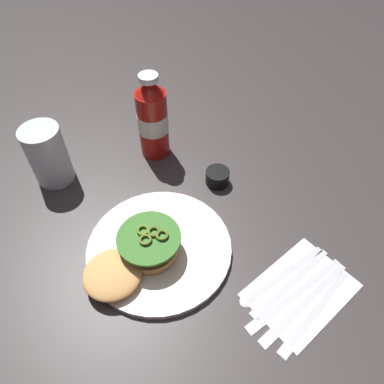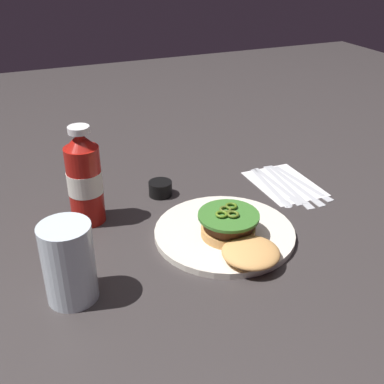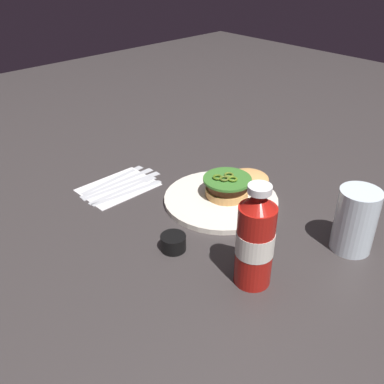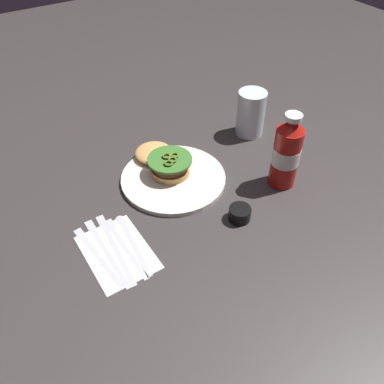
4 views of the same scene
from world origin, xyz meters
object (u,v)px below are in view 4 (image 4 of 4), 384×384
object	(u,v)px
fork_utensil	(122,242)
table_knife	(104,247)
ketchup_bottle	(286,153)
napkin	(117,252)
burger_sandwich	(164,161)
condiment_cup	(240,214)
butter_knife	(113,243)
steak_knife	(95,252)
dinner_plate	(173,178)
spoon_utensil	(129,234)
water_glass	(251,113)

from	to	relation	value
fork_utensil	table_knife	world-z (taller)	same
ketchup_bottle	napkin	xyz separation A→B (m)	(0.02, 0.45, -0.09)
burger_sandwich	fork_utensil	distance (m)	0.27
condiment_cup	butter_knife	xyz separation A→B (m)	(0.09, 0.28, -0.01)
steak_knife	ketchup_bottle	bearing A→B (deg)	-95.11
steak_knife	dinner_plate	bearing A→B (deg)	-66.86
spoon_utensil	butter_knife	distance (m)	0.04
napkin	butter_knife	world-z (taller)	butter_knife
dinner_plate	burger_sandwich	xyz separation A→B (m)	(0.05, -0.00, 0.03)
dinner_plate	butter_knife	xyz separation A→B (m)	(-0.11, 0.22, -0.00)
water_glass	table_knife	world-z (taller)	water_glass
butter_knife	ketchup_bottle	bearing A→B (deg)	-95.81
burger_sandwich	spoon_utensil	bearing A→B (deg)	130.80
ketchup_bottle	condiment_cup	world-z (taller)	ketchup_bottle
spoon_utensil	table_knife	bearing A→B (deg)	92.06
spoon_utensil	fork_utensil	size ratio (longest dim) A/B	0.99
condiment_cup	butter_knife	size ratio (longest dim) A/B	0.24
ketchup_bottle	butter_knife	bearing A→B (deg)	84.19
condiment_cup	table_knife	size ratio (longest dim) A/B	0.24
butter_knife	steak_knife	size ratio (longest dim) A/B	1.12
fork_utensil	steak_knife	world-z (taller)	same
burger_sandwich	steak_knife	bearing A→B (deg)	121.25
spoon_utensil	fork_utensil	bearing A→B (deg)	114.39
water_glass	table_knife	bearing A→B (deg)	107.86
water_glass	steak_knife	xyz separation A→B (m)	(-0.18, 0.57, -0.06)
water_glass	steak_knife	size ratio (longest dim) A/B	0.68
condiment_cup	spoon_utensil	bearing A→B (deg)	69.10
napkin	butter_knife	size ratio (longest dim) A/B	0.82
napkin	table_knife	distance (m)	0.03
butter_knife	table_knife	xyz separation A→B (m)	(0.00, 0.02, 0.00)
table_knife	butter_knife	bearing A→B (deg)	-90.04
ketchup_bottle	fork_utensil	distance (m)	0.45
ketchup_bottle	spoon_utensil	xyz separation A→B (m)	(0.05, 0.41, -0.09)
table_knife	burger_sandwich	bearing A→B (deg)	-56.78
butter_knife	fork_utensil	bearing A→B (deg)	-115.09
ketchup_bottle	steak_knife	distance (m)	0.51
dinner_plate	burger_sandwich	bearing A→B (deg)	-0.85
dinner_plate	napkin	size ratio (longest dim) A/B	1.49
dinner_plate	napkin	world-z (taller)	dinner_plate
dinner_plate	table_knife	xyz separation A→B (m)	(-0.11, 0.24, -0.00)
napkin	dinner_plate	bearing A→B (deg)	-58.19
napkin	table_knife	size ratio (longest dim) A/B	0.83
water_glass	table_knife	size ratio (longest dim) A/B	0.61
dinner_plate	napkin	xyz separation A→B (m)	(-0.14, 0.22, -0.00)
dinner_plate	butter_knife	bearing A→B (deg)	116.75
dinner_plate	steak_knife	xyz separation A→B (m)	(-0.11, 0.27, -0.00)
condiment_cup	burger_sandwich	bearing A→B (deg)	13.12
burger_sandwich	ketchup_bottle	bearing A→B (deg)	-132.11
ketchup_bottle	spoon_utensil	world-z (taller)	ketchup_bottle
dinner_plate	water_glass	world-z (taller)	water_glass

